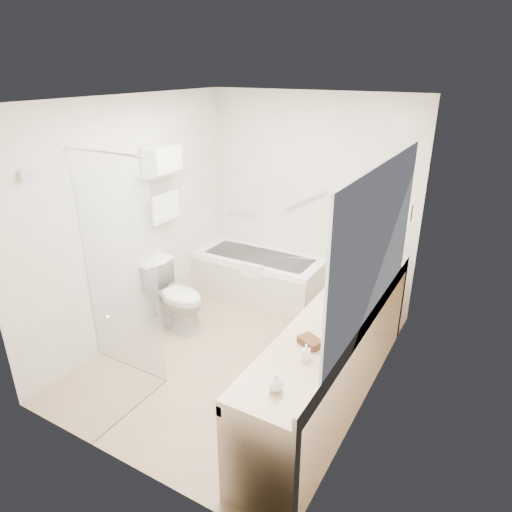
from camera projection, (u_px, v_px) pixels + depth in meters
The scene contains 25 objects.
floor at pixel (241, 355), 4.68m from camera, with size 3.20×3.20×0.00m, color #9D7F61.
ceiling at pixel (238, 99), 3.71m from camera, with size 2.60×3.20×0.10m, color white.
wall_back at pixel (310, 200), 5.47m from camera, with size 2.60×0.10×2.50m, color silver.
wall_front at pixel (108, 320), 2.92m from camera, with size 2.60×0.10×2.50m, color silver.
wall_left at pixel (135, 220), 4.79m from camera, with size 0.10×3.20×2.50m, color silver.
wall_right at pixel (380, 272), 3.60m from camera, with size 0.10×3.20×2.50m, color silver.
bathtub at pixel (259, 276), 5.79m from camera, with size 1.60×0.73×0.59m.
grab_bar_short at pixel (241, 213), 5.99m from camera, with size 0.03×0.03×0.40m, color silver.
grab_bar_long at pixel (305, 201), 5.46m from camera, with size 0.03×0.03×0.60m, color silver.
shower_enclosure at pixel (118, 283), 3.82m from camera, with size 0.96×0.91×2.11m.
towel_shelf at pixel (163, 167), 4.82m from camera, with size 0.24×0.55×0.81m.
vanity_counter at pixel (334, 337), 3.84m from camera, with size 0.55×2.70×0.95m.
sink at pixel (355, 299), 4.08m from camera, with size 0.40×0.52×0.14m, color white.
faucet at pixel (372, 292), 3.97m from camera, with size 0.03×0.03×0.14m, color silver.
mirror at pixel (377, 242), 3.36m from camera, with size 0.02×2.00×1.20m, color silver.
hairdryer_unit at pixel (407, 212), 4.38m from camera, with size 0.08×0.10×0.18m, color white.
toilet at pixel (175, 296), 5.09m from camera, with size 0.42×0.75×0.74m, color white.
amenity_basket at pixel (310, 342), 3.35m from camera, with size 0.17×0.12×0.06m, color #4D331B.
soap_bottle_a at pixel (306, 356), 3.18m from camera, with size 0.06×0.12×0.06m, color white.
soap_bottle_b at pixel (276, 384), 2.88m from camera, with size 0.10×0.12×0.10m, color white.
water_bottle_left at pixel (356, 276), 4.26m from camera, with size 0.05×0.05×0.17m.
water_bottle_mid at pixel (373, 264), 4.49m from camera, with size 0.06×0.06×0.20m.
water_bottle_right at pixel (356, 268), 4.42m from camera, with size 0.06×0.06×0.18m.
drinking_glass_near at pixel (359, 266), 4.57m from camera, with size 0.06×0.06×0.08m, color silver.
drinking_glass_far at pixel (349, 280), 4.27m from camera, with size 0.07×0.07×0.09m, color silver.
Camera 1 is at (2.09, -3.32, 2.76)m, focal length 32.00 mm.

